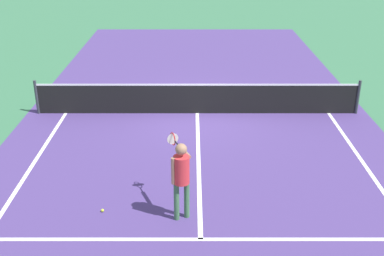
# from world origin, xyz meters

# --- Properties ---
(ground_plane) EXTENTS (60.00, 60.00, 0.00)m
(ground_plane) POSITION_xyz_m (0.00, 0.00, 0.00)
(ground_plane) COLOR #38724C
(court_surface_inbounds) EXTENTS (10.62, 24.40, 0.00)m
(court_surface_inbounds) POSITION_xyz_m (0.00, 0.00, 0.00)
(court_surface_inbounds) COLOR #4C387A
(court_surface_inbounds) RESTS_ON ground_plane
(line_service_near) EXTENTS (8.22, 0.10, 0.01)m
(line_service_near) POSITION_xyz_m (0.00, -6.40, 0.00)
(line_service_near) COLOR white
(line_service_near) RESTS_ON ground_plane
(line_center_service) EXTENTS (0.10, 6.40, 0.01)m
(line_center_service) POSITION_xyz_m (0.00, -3.20, 0.00)
(line_center_service) COLOR white
(line_center_service) RESTS_ON ground_plane
(net) EXTENTS (10.00, 0.09, 1.07)m
(net) POSITION_xyz_m (0.00, 0.00, 0.49)
(net) COLOR #33383D
(net) RESTS_ON ground_plane
(player_near) EXTENTS (0.51, 1.20, 1.67)m
(player_near) POSITION_xyz_m (-0.38, -5.65, 1.04)
(player_near) COLOR #3F7247
(player_near) RESTS_ON ground_plane
(tennis_ball_mid_court) EXTENTS (0.07, 0.07, 0.07)m
(tennis_ball_mid_court) POSITION_xyz_m (-2.03, -5.46, 0.03)
(tennis_ball_mid_court) COLOR #CCE033
(tennis_ball_mid_court) RESTS_ON ground_plane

